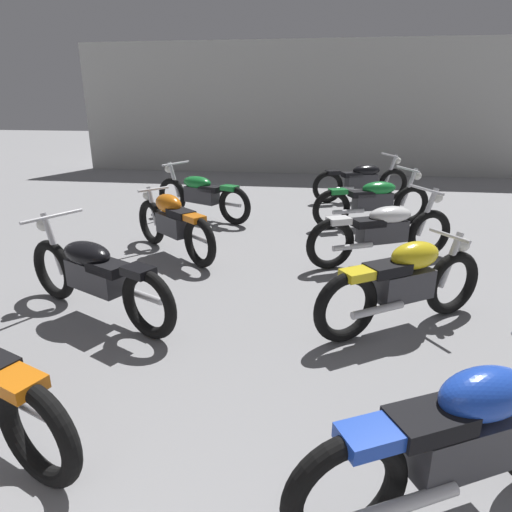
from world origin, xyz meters
TOP-DOWN VIEW (x-y plane):
  - back_wall at (0.00, 14.20)m, footprint 12.91×0.24m
  - motorcycle_left_row_2 at (-1.54, 4.66)m, footprint 1.99×1.13m
  - motorcycle_left_row_3 at (-1.38, 6.62)m, footprint 1.55×1.39m
  - motorcycle_left_row_4 at (-1.51, 8.63)m, footprint 1.99×1.12m
  - motorcycle_right_row_1 at (1.41, 2.78)m, footprint 1.80×0.99m
  - motorcycle_right_row_2 at (1.46, 4.87)m, footprint 1.70×1.18m
  - motorcycle_right_row_3 at (1.48, 6.68)m, footprint 2.00×1.11m
  - motorcycle_right_row_4 at (1.53, 8.55)m, footprint 2.05×1.02m
  - motorcycle_right_row_5 at (1.49, 10.55)m, footprint 2.06×0.99m

SIDE VIEW (x-z plane):
  - motorcycle_left_row_2 at x=-1.54m, z-range -0.04..0.94m
  - motorcycle_left_row_4 at x=-1.51m, z-range -0.04..0.94m
  - motorcycle_right_row_3 at x=1.48m, z-range -0.04..0.94m
  - motorcycle_right_row_4 at x=1.53m, z-range -0.04..0.94m
  - motorcycle_right_row_5 at x=1.49m, z-range -0.04..0.94m
  - motorcycle_left_row_3 at x=-1.38m, z-range 0.02..0.90m
  - motorcycle_right_row_1 at x=1.41m, z-range 0.02..0.90m
  - motorcycle_right_row_2 at x=1.46m, z-range 0.02..0.90m
  - back_wall at x=0.00m, z-range 0.00..3.60m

